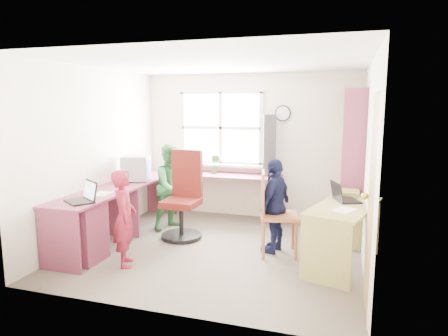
% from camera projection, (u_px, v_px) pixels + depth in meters
% --- Properties ---
extents(room, '(3.64, 3.44, 2.44)m').
position_uv_depth(room, '(221.00, 157.00, 5.16)').
color(room, '#4E463D').
rests_on(room, ground).
extents(l_desk, '(2.38, 2.95, 0.75)m').
position_uv_depth(l_desk, '(118.00, 214.00, 5.31)').
color(l_desk, '#7C314A').
rests_on(l_desk, ground).
extents(right_desk, '(0.92, 1.39, 0.74)m').
position_uv_depth(right_desk, '(344.00, 222.00, 4.65)').
color(right_desk, '#A19750').
rests_on(right_desk, ground).
extents(bookshelf, '(0.30, 1.02, 2.10)m').
position_uv_depth(bookshelf, '(352.00, 167.00, 5.75)').
color(bookshelf, '#7C314A').
rests_on(bookshelf, ground).
extents(swivel_chair, '(0.59, 0.59, 1.24)m').
position_uv_depth(swivel_chair, '(184.00, 200.00, 5.71)').
color(swivel_chair, black).
rests_on(swivel_chair, ground).
extents(wooden_chair, '(0.55, 0.55, 1.06)m').
position_uv_depth(wooden_chair, '(273.00, 210.00, 5.02)').
color(wooden_chair, '#9B5733').
rests_on(wooden_chair, ground).
extents(crt_monitor, '(0.47, 0.44, 0.38)m').
position_uv_depth(crt_monitor, '(136.00, 168.00, 6.00)').
color(crt_monitor, '#A09FA3').
rests_on(crt_monitor, l_desk).
extents(laptop_left, '(0.46, 0.44, 0.24)m').
position_uv_depth(laptop_left, '(84.00, 197.00, 4.73)').
color(laptop_left, black).
rests_on(laptop_left, l_desk).
extents(laptop_right, '(0.40, 0.43, 0.24)m').
position_uv_depth(laptop_right, '(343.00, 197.00, 4.81)').
color(laptop_right, black).
rests_on(laptop_right, right_desk).
extents(speaker_a, '(0.11, 0.11, 0.17)m').
position_uv_depth(speaker_a, '(128.00, 177.00, 5.89)').
color(speaker_a, black).
rests_on(speaker_a, l_desk).
extents(speaker_b, '(0.09, 0.09, 0.16)m').
position_uv_depth(speaker_b, '(147.00, 172.00, 6.37)').
color(speaker_b, black).
rests_on(speaker_b, l_desk).
extents(cd_tower, '(0.24, 0.22, 0.99)m').
position_uv_depth(cd_tower, '(269.00, 145.00, 6.40)').
color(cd_tower, black).
rests_on(cd_tower, l_desk).
extents(game_box, '(0.31, 0.31, 0.06)m').
position_uv_depth(game_box, '(347.00, 193.00, 5.14)').
color(game_box, red).
rests_on(game_box, right_desk).
extents(paper_a, '(0.23, 0.31, 0.00)m').
position_uv_depth(paper_a, '(102.00, 194.00, 5.15)').
color(paper_a, silver).
rests_on(paper_a, l_desk).
extents(paper_b, '(0.30, 0.34, 0.00)m').
position_uv_depth(paper_b, '(344.00, 210.00, 4.41)').
color(paper_b, silver).
rests_on(paper_b, right_desk).
extents(potted_plant, '(0.20, 0.17, 0.32)m').
position_uv_depth(potted_plant, '(215.00, 164.00, 6.65)').
color(potted_plant, '#2E7434').
rests_on(potted_plant, l_desk).
extents(person_red, '(0.44, 0.50, 1.15)m').
position_uv_depth(person_red, '(125.00, 218.00, 4.68)').
color(person_red, maroon).
rests_on(person_red, ground).
extents(person_green, '(0.72, 0.78, 1.30)m').
position_uv_depth(person_green, '(172.00, 187.00, 6.09)').
color(person_green, '#338040').
rests_on(person_green, ground).
extents(person_navy, '(0.48, 0.77, 1.22)m').
position_uv_depth(person_navy, '(275.00, 206.00, 5.11)').
color(person_navy, '#12173A').
rests_on(person_navy, ground).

